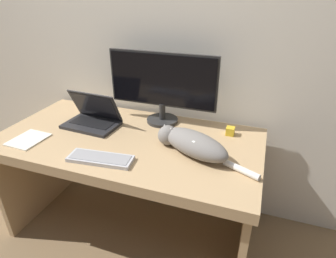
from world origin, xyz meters
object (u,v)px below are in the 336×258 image
(monitor, at_px, (162,85))
(laptop, at_px, (93,119))
(cat, at_px, (192,143))
(external_keyboard, at_px, (100,159))

(monitor, bearing_deg, laptop, -153.63)
(cat, bearing_deg, laptop, -165.16)
(monitor, xyz_separation_m, external_keyboard, (-0.14, -0.54, -0.24))
(external_keyboard, xyz_separation_m, cat, (0.42, 0.22, 0.05))
(external_keyboard, bearing_deg, monitor, 69.50)
(monitor, bearing_deg, external_keyboard, -104.31)
(laptop, bearing_deg, monitor, 29.96)
(laptop, distance_m, external_keyboard, 0.43)
(monitor, height_order, external_keyboard, monitor)
(laptop, xyz_separation_m, external_keyboard, (0.26, -0.34, -0.03))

